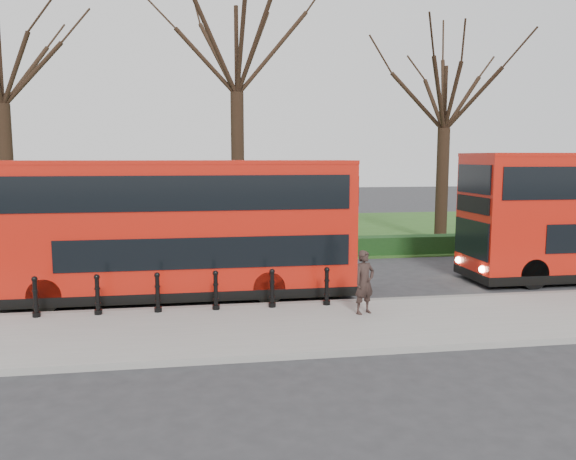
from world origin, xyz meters
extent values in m
plane|color=#28282B|center=(0.00, 0.00, 0.00)|extent=(120.00, 120.00, 0.00)
cube|color=gray|center=(0.00, -3.00, 0.07)|extent=(60.00, 4.00, 0.15)
cube|color=slate|center=(0.00, -1.00, 0.07)|extent=(60.00, 0.25, 0.16)
cube|color=#274918|center=(0.00, 15.00, 0.03)|extent=(60.00, 18.00, 0.06)
cube|color=black|center=(0.00, 6.80, 0.40)|extent=(60.00, 0.90, 0.80)
cube|color=yellow|center=(0.00, -0.70, 0.01)|extent=(60.00, 0.10, 0.01)
cube|color=yellow|center=(0.00, -0.50, 0.01)|extent=(60.00, 0.10, 0.01)
cylinder|color=black|center=(-8.00, 10.00, 3.22)|extent=(0.60, 0.60, 6.44)
cylinder|color=black|center=(2.00, 10.00, 3.54)|extent=(0.60, 0.60, 7.09)
cylinder|color=black|center=(12.00, 10.00, 2.78)|extent=(0.60, 0.60, 5.57)
cylinder|color=black|center=(-3.94, -1.35, 0.65)|extent=(0.15, 0.15, 1.00)
cylinder|color=black|center=(-2.43, -1.35, 0.65)|extent=(0.15, 0.15, 1.00)
cylinder|color=black|center=(-0.92, -1.35, 0.65)|extent=(0.15, 0.15, 1.00)
cylinder|color=black|center=(0.59, -1.35, 0.65)|extent=(0.15, 0.15, 1.00)
cylinder|color=black|center=(2.10, -1.35, 0.65)|extent=(0.15, 0.15, 1.00)
cylinder|color=black|center=(3.61, -1.35, 0.65)|extent=(0.15, 0.15, 1.00)
cube|color=#B1170C|center=(-0.37, 0.69, 2.20)|extent=(10.19, 2.32, 3.75)
cube|color=black|center=(-0.37, 0.69, 0.28)|extent=(10.21, 2.34, 0.28)
cube|color=black|center=(0.38, -0.48, 1.53)|extent=(8.15, 0.04, 0.88)
cube|color=black|center=(-0.37, -0.48, 3.20)|extent=(9.64, 0.04, 0.97)
cylinder|color=black|center=(-3.98, -0.33, 0.46)|extent=(0.93, 0.28, 0.93)
cylinder|color=black|center=(-3.98, 1.71, 0.46)|extent=(0.93, 0.28, 0.93)
cylinder|color=black|center=(2.14, -0.33, 0.46)|extent=(0.93, 0.28, 0.93)
cylinder|color=black|center=(2.14, 1.71, 0.46)|extent=(0.93, 0.28, 0.93)
cube|color=black|center=(9.08, 1.14, 2.64)|extent=(0.06, 2.15, 0.54)
cylinder|color=black|center=(10.66, 0.07, 0.49)|extent=(0.98, 0.29, 0.98)
cylinder|color=black|center=(10.66, 2.22, 0.49)|extent=(0.98, 0.29, 0.98)
imported|color=black|center=(4.38, -2.34, 0.98)|extent=(0.71, 0.61, 1.65)
camera|label=1|loc=(0.20, -16.02, 4.18)|focal=35.00mm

